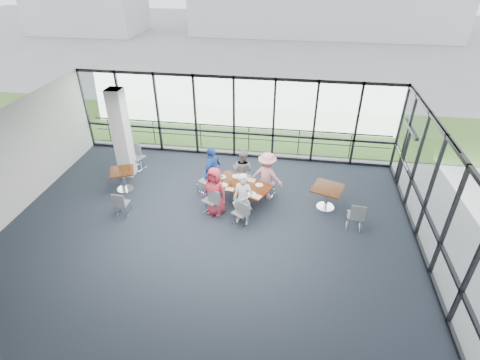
# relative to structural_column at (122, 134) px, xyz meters

# --- Properties ---
(floor) EXTENTS (12.00, 10.00, 0.02)m
(floor) POSITION_rel_structural_column_xyz_m (3.60, -3.00, -1.61)
(floor) COLOR #1F2431
(floor) RESTS_ON ground
(ceiling) EXTENTS (12.00, 10.00, 0.04)m
(ceiling) POSITION_rel_structural_column_xyz_m (3.60, -3.00, 1.60)
(ceiling) COLOR white
(ceiling) RESTS_ON ground
(curtain_wall_back) EXTENTS (12.00, 0.10, 3.20)m
(curtain_wall_back) POSITION_rel_structural_column_xyz_m (3.60, 2.00, 0.00)
(curtain_wall_back) COLOR white
(curtain_wall_back) RESTS_ON ground
(curtain_wall_right) EXTENTS (0.10, 10.00, 3.20)m
(curtain_wall_right) POSITION_rel_structural_column_xyz_m (9.60, -3.00, 0.00)
(curtain_wall_right) COLOR white
(curtain_wall_right) RESTS_ON ground
(exit_door) EXTENTS (0.12, 1.60, 2.10)m
(exit_door) POSITION_rel_structural_column_xyz_m (9.60, 0.75, -0.55)
(exit_door) COLOR black
(exit_door) RESTS_ON ground
(structural_column) EXTENTS (0.50, 0.50, 3.20)m
(structural_column) POSITION_rel_structural_column_xyz_m (0.00, 0.00, 0.00)
(structural_column) COLOR silver
(structural_column) RESTS_ON ground
(apron) EXTENTS (80.00, 70.00, 0.02)m
(apron) POSITION_rel_structural_column_xyz_m (3.60, 7.00, -1.62)
(apron) COLOR gray
(apron) RESTS_ON ground
(grass_strip) EXTENTS (80.00, 5.00, 0.01)m
(grass_strip) POSITION_rel_structural_column_xyz_m (3.60, 5.00, -1.59)
(grass_strip) COLOR #3E6226
(grass_strip) RESTS_ON ground
(hangar_aux) EXTENTS (10.00, 6.00, 4.00)m
(hangar_aux) POSITION_rel_structural_column_xyz_m (-14.40, 25.00, 0.40)
(hangar_aux) COLOR #B9BCC0
(hangar_aux) RESTS_ON ground
(guard_rail) EXTENTS (12.00, 0.06, 0.06)m
(guard_rail) POSITION_rel_structural_column_xyz_m (3.60, 2.60, -1.10)
(guard_rail) COLOR #2D2D33
(guard_rail) RESTS_ON ground
(main_table) EXTENTS (2.04, 1.63, 0.75)m
(main_table) POSITION_rel_structural_column_xyz_m (4.38, -1.24, -0.99)
(main_table) COLOR #351407
(main_table) RESTS_ON ground
(side_table_left) EXTENTS (1.01, 1.01, 0.75)m
(side_table_left) POSITION_rel_structural_column_xyz_m (0.30, -1.01, -0.98)
(side_table_left) COLOR #351407
(side_table_left) RESTS_ON ground
(side_table_right) EXTENTS (1.14, 1.14, 0.75)m
(side_table_right) POSITION_rel_structural_column_xyz_m (7.06, -1.01, -0.96)
(side_table_right) COLOR #351407
(side_table_right) RESTS_ON ground
(diner_near_left) EXTENTS (0.90, 0.72, 1.60)m
(diner_near_left) POSITION_rel_structural_column_xyz_m (3.66, -1.83, -0.80)
(diner_near_left) COLOR #B92D3F
(diner_near_left) RESTS_ON ground
(diner_near_right) EXTENTS (0.67, 0.54, 1.65)m
(diner_near_right) POSITION_rel_structural_column_xyz_m (4.56, -2.16, -0.77)
(diner_near_right) COLOR silver
(diner_near_right) RESTS_ON ground
(diner_far_left) EXTENTS (0.85, 0.69, 1.51)m
(diner_far_left) POSITION_rel_structural_column_xyz_m (4.29, -0.40, -0.85)
(diner_far_left) COLOR gray
(diner_far_left) RESTS_ON ground
(diner_far_right) EXTENTS (1.17, 0.81, 1.64)m
(diner_far_right) POSITION_rel_structural_column_xyz_m (5.13, -0.73, -0.78)
(diner_far_right) COLOR pink
(diner_far_right) RESTS_ON ground
(diner_end) EXTENTS (0.78, 1.13, 1.75)m
(diner_end) POSITION_rel_structural_column_xyz_m (3.35, -0.80, -0.72)
(diner_end) COLOR #224DA6
(diner_end) RESTS_ON ground
(chair_main_nl) EXTENTS (0.63, 0.63, 0.96)m
(chair_main_nl) POSITION_rel_structural_column_xyz_m (3.55, -1.84, -1.12)
(chair_main_nl) COLOR slate
(chair_main_nl) RESTS_ON ground
(chair_main_nr) EXTENTS (0.57, 0.57, 0.85)m
(chair_main_nr) POSITION_rel_structural_column_xyz_m (4.52, -2.26, -1.17)
(chair_main_nr) COLOR slate
(chair_main_nr) RESTS_ON ground
(chair_main_fl) EXTENTS (0.55, 0.55, 0.85)m
(chair_main_fl) POSITION_rel_structural_column_xyz_m (4.30, -0.26, -1.17)
(chair_main_fl) COLOR slate
(chair_main_fl) RESTS_ON ground
(chair_main_fr) EXTENTS (0.54, 0.54, 0.90)m
(chair_main_fr) POSITION_rel_structural_column_xyz_m (5.15, -0.64, -1.15)
(chair_main_fr) COLOR slate
(chair_main_fr) RESTS_ON ground
(chair_main_end) EXTENTS (0.57, 0.57, 0.85)m
(chair_main_end) POSITION_rel_structural_column_xyz_m (3.12, -0.71, -1.17)
(chair_main_end) COLOR slate
(chair_main_end) RESTS_ON ground
(chair_spare_la) EXTENTS (0.41, 0.41, 0.82)m
(chair_spare_la) POSITION_rel_structural_column_xyz_m (0.84, -2.35, -1.19)
(chair_spare_la) COLOR slate
(chair_spare_la) RESTS_ON ground
(chair_spare_lb) EXTENTS (0.59, 0.59, 0.94)m
(chair_spare_lb) POSITION_rel_structural_column_xyz_m (0.21, 0.42, -1.13)
(chair_spare_lb) COLOR slate
(chair_spare_lb) RESTS_ON ground
(chair_spare_r) EXTENTS (0.48, 0.48, 0.89)m
(chair_spare_r) POSITION_rel_structural_column_xyz_m (7.84, -1.92, -1.15)
(chair_spare_r) COLOR slate
(chair_spare_r) RESTS_ON ground
(plate_nl) EXTENTS (0.25, 0.25, 0.01)m
(plate_nl) POSITION_rel_structural_column_xyz_m (3.84, -1.37, -0.84)
(plate_nl) COLOR white
(plate_nl) RESTS_ON main_table
(plate_nr) EXTENTS (0.26, 0.26, 0.01)m
(plate_nr) POSITION_rel_structural_column_xyz_m (4.77, -1.73, -0.84)
(plate_nr) COLOR white
(plate_nr) RESTS_ON main_table
(plate_fl) EXTENTS (0.27, 0.27, 0.01)m
(plate_fl) POSITION_rel_structural_column_xyz_m (4.14, -0.79, -0.84)
(plate_fl) COLOR white
(plate_fl) RESTS_ON main_table
(plate_fr) EXTENTS (0.24, 0.24, 0.01)m
(plate_fr) POSITION_rel_structural_column_xyz_m (4.94, -1.20, -0.84)
(plate_fr) COLOR white
(plate_fr) RESTS_ON main_table
(plate_end) EXTENTS (0.24, 0.24, 0.01)m
(plate_end) POSITION_rel_structural_column_xyz_m (3.70, -0.90, -0.84)
(plate_end) COLOR white
(plate_end) RESTS_ON main_table
(tumbler_a) EXTENTS (0.06, 0.06, 0.13)m
(tumbler_a) POSITION_rel_structural_column_xyz_m (4.07, -1.34, -0.79)
(tumbler_a) COLOR white
(tumbler_a) RESTS_ON main_table
(tumbler_b) EXTENTS (0.07, 0.07, 0.14)m
(tumbler_b) POSITION_rel_structural_column_xyz_m (4.61, -1.53, -0.78)
(tumbler_b) COLOR white
(tumbler_b) RESTS_ON main_table
(tumbler_c) EXTENTS (0.07, 0.07, 0.13)m
(tumbler_c) POSITION_rel_structural_column_xyz_m (4.49, -1.00, -0.78)
(tumbler_c) COLOR white
(tumbler_c) RESTS_ON main_table
(tumbler_d) EXTENTS (0.08, 0.08, 0.15)m
(tumbler_d) POSITION_rel_structural_column_xyz_m (3.72, -1.12, -0.77)
(tumbler_d) COLOR white
(tumbler_d) RESTS_ON main_table
(menu_a) EXTENTS (0.29, 0.22, 0.00)m
(menu_a) POSITION_rel_structural_column_xyz_m (4.06, -1.57, -0.85)
(menu_a) COLOR white
(menu_a) RESTS_ON main_table
(menu_b) EXTENTS (0.39, 0.35, 0.00)m
(menu_b) POSITION_rel_structural_column_xyz_m (4.91, -1.82, -0.85)
(menu_b) COLOR white
(menu_b) RESTS_ON main_table
(menu_c) EXTENTS (0.37, 0.29, 0.00)m
(menu_c) POSITION_rel_structural_column_xyz_m (4.62, -0.93, -0.85)
(menu_c) COLOR white
(menu_c) RESTS_ON main_table
(condiment_caddy) EXTENTS (0.10, 0.07, 0.04)m
(condiment_caddy) POSITION_rel_structural_column_xyz_m (4.45, -1.26, -0.83)
(condiment_caddy) COLOR black
(condiment_caddy) RESTS_ON main_table
(ketchup_bottle) EXTENTS (0.06, 0.06, 0.18)m
(ketchup_bottle) POSITION_rel_structural_column_xyz_m (4.48, -1.19, -0.76)
(ketchup_bottle) COLOR #97040A
(ketchup_bottle) RESTS_ON main_table
(green_bottle) EXTENTS (0.05, 0.05, 0.20)m
(green_bottle) POSITION_rel_structural_column_xyz_m (4.47, -1.22, -0.75)
(green_bottle) COLOR #1E7327
(green_bottle) RESTS_ON main_table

